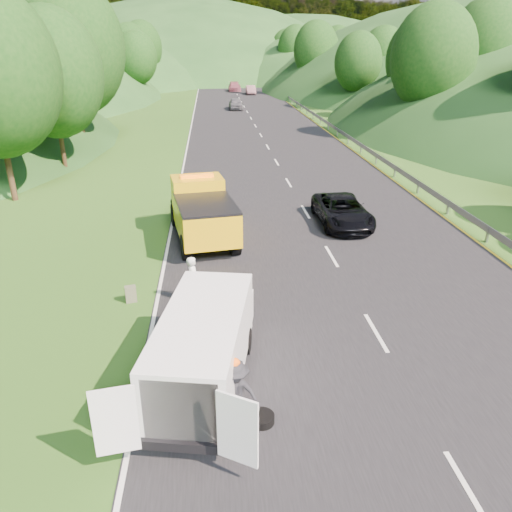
{
  "coord_description": "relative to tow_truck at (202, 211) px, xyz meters",
  "views": [
    {
      "loc": [
        -1.86,
        -14.79,
        8.21
      ],
      "look_at": [
        -0.41,
        1.32,
        1.3
      ],
      "focal_mm": 35.0,
      "sensor_mm": 36.0,
      "label": 1
    }
  ],
  "objects": [
    {
      "name": "ground",
      "position": [
        2.37,
        -6.62,
        -1.32
      ],
      "size": [
        320.0,
        320.0,
        0.0
      ],
      "primitive_type": "plane",
      "color": "#38661E",
      "rests_on": "ground"
    },
    {
      "name": "passing_suv",
      "position": [
        6.78,
        1.31,
        -1.32
      ],
      "size": [
        2.31,
        4.95,
        1.37
      ],
      "primitive_type": "imported",
      "rotation": [
        0.0,
        0.0,
        0.01
      ],
      "color": "black",
      "rests_on": "ground"
    },
    {
      "name": "tree_line_left",
      "position": [
        -16.63,
        53.38,
        -1.32
      ],
      "size": [
        14.0,
        140.0,
        14.0
      ],
      "primitive_type": null,
      "color": "#264D16",
      "rests_on": "ground"
    },
    {
      "name": "road_surface",
      "position": [
        5.37,
        33.38,
        -1.31
      ],
      "size": [
        14.0,
        200.0,
        0.02
      ],
      "primitive_type": "cube",
      "color": "black",
      "rests_on": "ground"
    },
    {
      "name": "tow_truck",
      "position": [
        0.0,
        0.0,
        0.0
      ],
      "size": [
        3.28,
        6.58,
        2.71
      ],
      "rotation": [
        0.0,
        0.0,
        0.16
      ],
      "color": "black",
      "rests_on": "ground"
    },
    {
      "name": "woman",
      "position": [
        -0.24,
        -6.18,
        -1.32
      ],
      "size": [
        0.48,
        0.64,
        1.7
      ],
      "primitive_type": "imported",
      "rotation": [
        0.0,
        0.0,
        1.62
      ],
      "color": "silver",
      "rests_on": "ground"
    },
    {
      "name": "guardrail",
      "position": [
        12.67,
        45.88,
        -1.32
      ],
      "size": [
        0.06,
        140.0,
        1.52
      ],
      "primitive_type": "cube",
      "color": "gray",
      "rests_on": "ground"
    },
    {
      "name": "spare_tire",
      "position": [
        1.46,
        -12.23,
        -1.32
      ],
      "size": [
        0.61,
        0.61,
        0.2
      ],
      "primitive_type": "cylinder",
      "color": "black",
      "rests_on": "ground"
    },
    {
      "name": "dist_car_c",
      "position": [
        5.26,
        75.89,
        -1.32
      ],
      "size": [
        2.23,
        5.49,
        1.59
      ],
      "primitive_type": "imported",
      "color": "#924955",
      "rests_on": "ground"
    },
    {
      "name": "suitcase",
      "position": [
        -2.41,
        -5.9,
        -1.02
      ],
      "size": [
        0.41,
        0.29,
        0.6
      ],
      "primitive_type": "cube",
      "rotation": [
        0.0,
        0.0,
        0.25
      ],
      "color": "#565640",
      "rests_on": "ground"
    },
    {
      "name": "dist_car_b",
      "position": [
        7.76,
        69.67,
        -1.32
      ],
      "size": [
        1.55,
        4.45,
        1.47
      ],
      "primitive_type": "imported",
      "color": "#785056",
      "rests_on": "ground"
    },
    {
      "name": "tree_line_right",
      "position": [
        25.37,
        53.38,
        -1.32
      ],
      "size": [
        14.0,
        140.0,
        14.0
      ],
      "primitive_type": null,
      "color": "#264D16",
      "rests_on": "ground"
    },
    {
      "name": "child",
      "position": [
        0.1,
        -6.64,
        -1.32
      ],
      "size": [
        0.62,
        0.54,
        1.08
      ],
      "primitive_type": "imported",
      "rotation": [
        0.0,
        0.0,
        -0.28
      ],
      "color": "tan",
      "rests_on": "ground"
    },
    {
      "name": "hills_backdrop",
      "position": [
        8.87,
        128.08,
        -1.32
      ],
      "size": [
        201.0,
        288.6,
        44.0
      ],
      "primitive_type": null,
      "color": "#2D5B23",
      "rests_on": "ground"
    },
    {
      "name": "worker",
      "position": [
        0.86,
        -12.28,
        -1.32
      ],
      "size": [
        1.25,
        0.89,
        1.76
      ],
      "primitive_type": "imported",
      "rotation": [
        0.0,
        0.0,
        -0.23
      ],
      "color": "black",
      "rests_on": "ground"
    },
    {
      "name": "dist_car_a",
      "position": [
        4.04,
        48.08,
        -1.32
      ],
      "size": [
        1.79,
        4.44,
        1.51
      ],
      "primitive_type": "imported",
      "color": "#4C4C51",
      "rests_on": "ground"
    },
    {
      "name": "white_van",
      "position": [
        0.17,
        -10.65,
        -0.11
      ],
      "size": [
        3.67,
        6.41,
        2.15
      ],
      "rotation": [
        0.0,
        0.0,
        -0.19
      ],
      "color": "black",
      "rests_on": "ground"
    },
    {
      "name": "dist_car_d",
      "position": [
        4.02,
        94.27,
        -1.32
      ],
      "size": [
        1.79,
        4.44,
        1.51
      ],
      "primitive_type": "imported",
      "color": "#39554F",
      "rests_on": "ground"
    }
  ]
}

